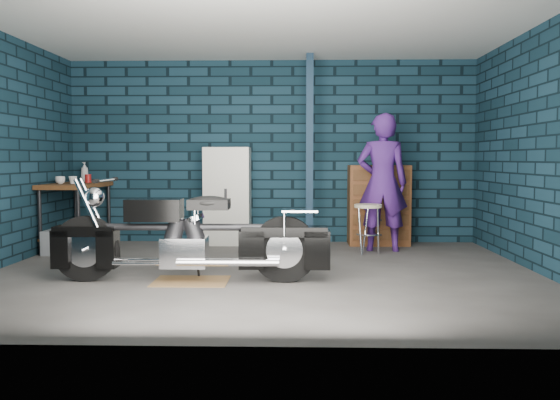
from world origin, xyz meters
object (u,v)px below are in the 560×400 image
Objects in this scene: locker at (228,196)px; shop_stool at (368,229)px; person at (382,182)px; storage_bin at (65,242)px; motorcycle at (190,230)px; workbench at (77,216)px; tool_chest at (379,205)px.

locker is 2.16m from shop_stool.
person is 3.67× the size of storage_bin.
shop_stool is at bearing 59.07° from person.
locker reaches higher than shop_stool.
motorcycle is 3.65× the size of shop_stool.
person is 2.25m from locker.
motorcycle is 3.09m from person.
tool_chest is at bearing 6.46° from workbench.
motorcycle is 2.70m from shop_stool.
locker is at bearing -8.80° from person.
shop_stool is at bearing 41.63° from motorcycle.
shop_stool is (-0.26, -0.86, -0.25)m from tool_chest.
workbench is 4.00m from shop_stool.
shop_stool reaches higher than storage_bin.
motorcycle is at bearing -91.44° from locker.
tool_chest reaches higher than shop_stool.
workbench is 0.76× the size of person.
person is at bearing 53.30° from shop_stool.
motorcycle is 1.29× the size of person.
shop_stool is at bearing -106.54° from tool_chest.
workbench is 0.58m from storage_bin.
person reaches higher than tool_chest.
person reaches higher than shop_stool.
locker reaches higher than tool_chest.
tool_chest is (2.26, 2.66, 0.05)m from motorcycle.
motorcycle is (1.98, -2.18, 0.07)m from workbench.
tool_chest reaches higher than storage_bin.
locker reaches higher than motorcycle.
motorcycle is at bearing 49.05° from person.
tool_chest is at bearing -87.57° from person.
shop_stool is (3.98, -0.38, -0.13)m from workbench.
locker is (0.07, 2.66, 0.18)m from motorcycle.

